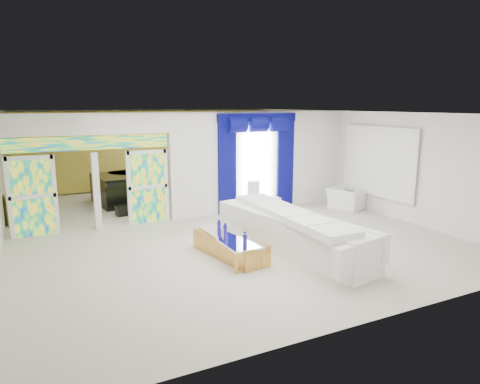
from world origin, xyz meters
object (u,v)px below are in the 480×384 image
grand_piano (120,189)px  armchair (346,199)px  console_table (262,205)px  coffee_table (230,247)px  white_sofa (291,234)px

grand_piano → armchair: bearing=-39.1°
console_table → grand_piano: (-3.66, 3.02, 0.28)m
coffee_table → white_sofa: bearing=-12.5°
armchair → white_sofa: bearing=106.3°
coffee_table → grand_piano: 6.29m
coffee_table → grand_piano: grand_piano is taller
white_sofa → armchair: (3.71, 2.56, -0.08)m
console_table → coffee_table: bearing=-129.0°
armchair → grand_piano: size_ratio=0.54×
console_table → armchair: 2.66m
coffee_table → console_table: bearing=51.0°
armchair → console_table: bearing=51.9°
coffee_table → console_table: (2.56, 3.16, -0.02)m
armchair → grand_piano: (-6.17, 3.92, 0.14)m
white_sofa → grand_piano: bearing=100.4°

